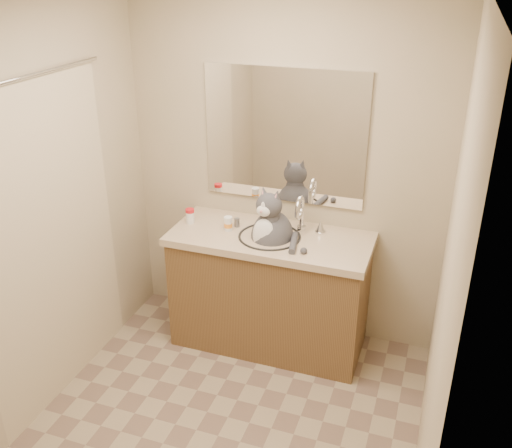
% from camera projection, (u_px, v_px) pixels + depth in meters
% --- Properties ---
extents(room, '(2.22, 2.52, 2.42)m').
position_uv_depth(room, '(211.00, 254.00, 2.80)').
color(room, gray).
rests_on(room, ground).
extents(vanity, '(1.34, 0.59, 1.12)m').
position_uv_depth(vanity, '(270.00, 288.00, 3.94)').
color(vanity, brown).
rests_on(vanity, ground).
extents(mirror, '(1.10, 0.02, 0.90)m').
position_uv_depth(mirror, '(284.00, 137.00, 3.75)').
color(mirror, white).
rests_on(mirror, room).
extents(shower_curtain, '(0.02, 1.30, 1.93)m').
position_uv_depth(shower_curtain, '(51.00, 243.00, 3.27)').
color(shower_curtain, beige).
rests_on(shower_curtain, ground).
extents(cat, '(0.39, 0.40, 0.56)m').
position_uv_depth(cat, '(271.00, 234.00, 3.74)').
color(cat, '#444449').
rests_on(cat, vanity).
extents(pill_bottle_redcap, '(0.08, 0.08, 0.10)m').
position_uv_depth(pill_bottle_redcap, '(190.00, 216.00, 3.93)').
color(pill_bottle_redcap, white).
rests_on(pill_bottle_redcap, vanity).
extents(pill_bottle_orange, '(0.07, 0.07, 0.10)m').
position_uv_depth(pill_bottle_orange, '(228.00, 224.00, 3.82)').
color(pill_bottle_orange, white).
rests_on(pill_bottle_orange, vanity).
extents(grey_canister, '(0.05, 0.05, 0.06)m').
position_uv_depth(grey_canister, '(237.00, 222.00, 3.88)').
color(grey_canister, slate).
rests_on(grey_canister, vanity).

